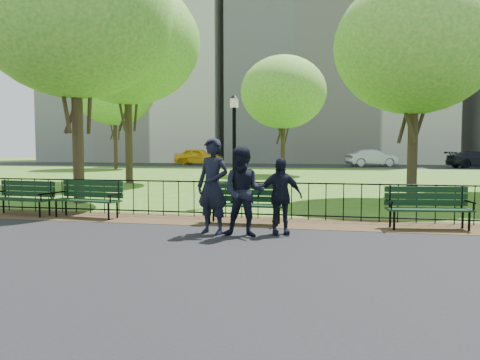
% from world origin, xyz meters
% --- Properties ---
extents(ground, '(120.00, 120.00, 0.00)m').
position_xyz_m(ground, '(0.00, 0.00, 0.00)').
color(ground, '#396119').
extents(asphalt_path, '(60.00, 9.20, 0.01)m').
position_xyz_m(asphalt_path, '(0.00, -3.40, 0.01)').
color(asphalt_path, black).
rests_on(asphalt_path, ground).
extents(dirt_strip, '(60.00, 1.60, 0.01)m').
position_xyz_m(dirt_strip, '(0.00, 1.50, 0.01)').
color(dirt_strip, '#322614').
rests_on(dirt_strip, ground).
extents(far_street, '(70.00, 9.00, 0.01)m').
position_xyz_m(far_street, '(0.00, 35.00, 0.01)').
color(far_street, black).
rests_on(far_street, ground).
extents(iron_fence, '(24.06, 0.06, 1.00)m').
position_xyz_m(iron_fence, '(0.00, 2.00, 0.50)').
color(iron_fence, black).
rests_on(iron_fence, ground).
extents(apartment_west, '(22.00, 15.00, 26.00)m').
position_xyz_m(apartment_west, '(-22.00, 48.00, 13.00)').
color(apartment_west, silver).
rests_on(apartment_west, ground).
extents(apartment_mid, '(24.00, 15.00, 30.00)m').
position_xyz_m(apartment_mid, '(2.00, 48.00, 15.00)').
color(apartment_mid, '#BBB5AA').
rests_on(apartment_mid, ground).
extents(park_bench_main, '(1.81, 0.55, 0.99)m').
position_xyz_m(park_bench_main, '(-0.24, 1.16, 0.60)').
color(park_bench_main, black).
rests_on(park_bench_main, ground).
extents(park_bench_left_a, '(1.79, 0.77, 0.99)m').
position_xyz_m(park_bench_left_a, '(-3.89, 1.39, 0.56)').
color(park_bench_left_a, black).
rests_on(park_bench_left_a, ground).
extents(park_bench_left_b, '(1.72, 0.71, 0.95)m').
position_xyz_m(park_bench_left_b, '(-5.69, 1.39, 0.54)').
color(park_bench_left_b, black).
rests_on(park_bench_left_b, ground).
extents(park_bench_right_a, '(1.76, 0.73, 0.97)m').
position_xyz_m(park_bench_right_a, '(3.91, 1.33, 0.56)').
color(park_bench_right_a, black).
rests_on(park_bench_right_a, ground).
extents(lamppost, '(0.29, 0.29, 3.26)m').
position_xyz_m(lamppost, '(-0.94, 4.54, 1.78)').
color(lamppost, black).
rests_on(lamppost, ground).
extents(tree_near_w, '(5.90, 5.90, 8.22)m').
position_xyz_m(tree_near_w, '(-5.76, 4.11, 5.71)').
color(tree_near_w, '#2D2116').
rests_on(tree_near_w, ground).
extents(tree_near_e, '(5.10, 5.10, 7.11)m').
position_xyz_m(tree_near_e, '(4.42, 6.91, 4.94)').
color(tree_near_e, '#2D2116').
rests_on(tree_near_e, ground).
extents(tree_mid_w, '(6.89, 6.89, 9.60)m').
position_xyz_m(tree_mid_w, '(-7.76, 11.97, 6.66)').
color(tree_mid_w, '#2D2116').
rests_on(tree_mid_w, ground).
extents(tree_far_c, '(5.31, 5.31, 7.40)m').
position_xyz_m(tree_far_c, '(-1.26, 20.24, 5.13)').
color(tree_far_c, '#2D2116').
rests_on(tree_far_c, ground).
extents(tree_far_w, '(6.39, 6.39, 8.90)m').
position_xyz_m(tree_far_w, '(-15.33, 25.73, 6.18)').
color(tree_far_w, '#2D2116').
rests_on(tree_far_w, ground).
extents(person_left, '(0.80, 0.65, 1.89)m').
position_xyz_m(person_left, '(-0.35, -0.12, 0.96)').
color(person_left, black).
rests_on(person_left, asphalt_path).
extents(person_mid, '(0.85, 0.45, 1.72)m').
position_xyz_m(person_mid, '(0.30, -0.26, 0.87)').
color(person_mid, black).
rests_on(person_mid, asphalt_path).
extents(person_right, '(0.95, 0.59, 1.51)m').
position_xyz_m(person_right, '(0.95, 0.10, 0.76)').
color(person_right, black).
rests_on(person_right, asphalt_path).
extents(taxi, '(4.90, 2.38, 1.61)m').
position_xyz_m(taxi, '(-11.25, 35.12, 0.82)').
color(taxi, yellow).
rests_on(taxi, far_street).
extents(sedan_silver, '(4.83, 3.07, 1.50)m').
position_xyz_m(sedan_silver, '(5.16, 34.59, 0.76)').
color(sedan_silver, '#A3A6AA').
rests_on(sedan_silver, far_street).
extents(sedan_dark, '(5.15, 3.03, 1.40)m').
position_xyz_m(sedan_dark, '(13.45, 33.04, 0.71)').
color(sedan_dark, black).
rests_on(sedan_dark, far_street).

